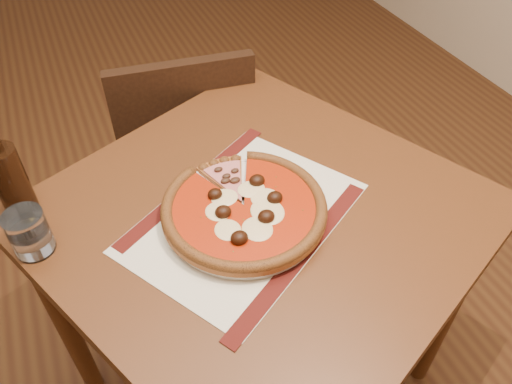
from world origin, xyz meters
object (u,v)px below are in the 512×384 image
chair_far (186,149)px  water_glass (29,233)px  plate (244,214)px  bottle (9,177)px  pizza (244,207)px  table (260,241)px

chair_far → water_glass: bearing=56.9°
plate → bottle: bearing=152.7°
plate → bottle: size_ratio=1.46×
pizza → water_glass: size_ratio=3.64×
chair_far → plate: chair_far is taller
pizza → chair_far: bearing=86.2°
table → pizza: size_ratio=3.25×
pizza → plate: bearing=91.9°
pizza → bottle: (-0.40, 0.21, 0.05)m
plate → chair_far: bearing=86.2°
table → pizza: 0.14m
chair_far → water_glass: water_glass is taller
water_glass → bottle: 0.13m
chair_far → plate: 0.66m
water_glass → chair_far: bearing=49.8°
table → water_glass: 0.46m
table → water_glass: bearing=170.2°
chair_far → bottle: size_ratio=3.92×
chair_far → bottle: (-0.44, -0.38, 0.36)m
table → plate: plate is taller
water_glass → bottle: size_ratio=0.42×
plate → bottle: bottle is taller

